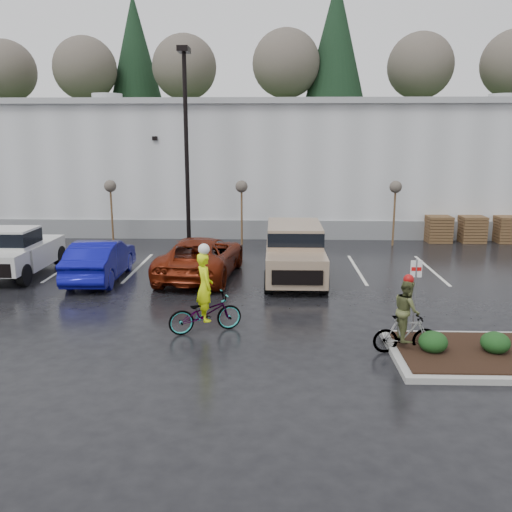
{
  "coord_description": "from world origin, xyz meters",
  "views": [
    {
      "loc": [
        0.08,
        -13.57,
        5.33
      ],
      "look_at": [
        -0.51,
        4.52,
        1.3
      ],
      "focal_mm": 38.0,
      "sensor_mm": 36.0,
      "label": 1
    }
  ],
  "objects_px": {
    "suv_tan": "(295,253)",
    "lamppost": "(186,128)",
    "sapling_mid": "(242,190)",
    "pallet_stack_b": "(472,229)",
    "cyclist_olive": "(406,324)",
    "pallet_stack_a": "(438,229)",
    "pallet_stack_c": "(508,229)",
    "sapling_west": "(110,190)",
    "car_blue": "(100,260)",
    "pickup_white": "(21,249)",
    "sapling_east": "(395,190)",
    "fire_lane_sign": "(415,289)",
    "car_red": "(201,257)",
    "cyclist_hivis": "(205,305)"
  },
  "relations": [
    {
      "from": "sapling_west",
      "to": "pallet_stack_a",
      "type": "height_order",
      "value": "sapling_west"
    },
    {
      "from": "suv_tan",
      "to": "cyclist_olive",
      "type": "xyz_separation_m",
      "value": [
        2.51,
        -6.96,
        -0.27
      ]
    },
    {
      "from": "sapling_west",
      "to": "sapling_mid",
      "type": "height_order",
      "value": "same"
    },
    {
      "from": "pallet_stack_b",
      "to": "pallet_stack_c",
      "type": "xyz_separation_m",
      "value": [
        1.8,
        0.0,
        0.0
      ]
    },
    {
      "from": "pallet_stack_c",
      "to": "cyclist_hivis",
      "type": "height_order",
      "value": "cyclist_hivis"
    },
    {
      "from": "pallet_stack_c",
      "to": "sapling_west",
      "type": "bearing_deg",
      "value": -177.14
    },
    {
      "from": "sapling_mid",
      "to": "pallet_stack_b",
      "type": "bearing_deg",
      "value": 4.89
    },
    {
      "from": "sapling_west",
      "to": "suv_tan",
      "type": "xyz_separation_m",
      "value": [
        8.88,
        -6.73,
        -1.7
      ]
    },
    {
      "from": "cyclist_olive",
      "to": "suv_tan",
      "type": "bearing_deg",
      "value": 15.46
    },
    {
      "from": "pallet_stack_c",
      "to": "car_red",
      "type": "distance_m",
      "value": 16.43
    },
    {
      "from": "car_red",
      "to": "sapling_west",
      "type": "bearing_deg",
      "value": -44.09
    },
    {
      "from": "fire_lane_sign",
      "to": "cyclist_olive",
      "type": "xyz_separation_m",
      "value": [
        -0.41,
        -0.89,
        -0.65
      ]
    },
    {
      "from": "pallet_stack_a",
      "to": "suv_tan",
      "type": "bearing_deg",
      "value": -134.58
    },
    {
      "from": "pallet_stack_b",
      "to": "car_blue",
      "type": "xyz_separation_m",
      "value": [
        -16.64,
        -7.93,
        0.09
      ]
    },
    {
      "from": "lamppost",
      "to": "suv_tan",
      "type": "xyz_separation_m",
      "value": [
        4.88,
        -5.73,
        -4.66
      ]
    },
    {
      "from": "pallet_stack_a",
      "to": "pallet_stack_c",
      "type": "bearing_deg",
      "value": 0.0
    },
    {
      "from": "lamppost",
      "to": "car_red",
      "type": "xyz_separation_m",
      "value": [
        1.31,
        -5.35,
        -4.91
      ]
    },
    {
      "from": "fire_lane_sign",
      "to": "sapling_east",
      "type": "bearing_deg",
      "value": 80.25
    },
    {
      "from": "pallet_stack_a",
      "to": "pallet_stack_b",
      "type": "relative_size",
      "value": 1.0
    },
    {
      "from": "sapling_west",
      "to": "suv_tan",
      "type": "relative_size",
      "value": 0.63
    },
    {
      "from": "pallet_stack_c",
      "to": "lamppost",
      "type": "bearing_deg",
      "value": -172.87
    },
    {
      "from": "lamppost",
      "to": "suv_tan",
      "type": "height_order",
      "value": "lamppost"
    },
    {
      "from": "fire_lane_sign",
      "to": "cyclist_hivis",
      "type": "bearing_deg",
      "value": 175.71
    },
    {
      "from": "car_blue",
      "to": "pickup_white",
      "type": "bearing_deg",
      "value": -15.2
    },
    {
      "from": "sapling_mid",
      "to": "lamppost",
      "type": "bearing_deg",
      "value": -158.2
    },
    {
      "from": "pallet_stack_b",
      "to": "car_blue",
      "type": "distance_m",
      "value": 18.43
    },
    {
      "from": "pickup_white",
      "to": "car_red",
      "type": "height_order",
      "value": "pickup_white"
    },
    {
      "from": "pickup_white",
      "to": "pallet_stack_b",
      "type": "bearing_deg",
      "value": 19.46
    },
    {
      "from": "sapling_west",
      "to": "suv_tan",
      "type": "bearing_deg",
      "value": -37.17
    },
    {
      "from": "lamppost",
      "to": "cyclist_hivis",
      "type": "distance_m",
      "value": 12.59
    },
    {
      "from": "pallet_stack_b",
      "to": "car_blue",
      "type": "relative_size",
      "value": 0.29
    },
    {
      "from": "fire_lane_sign",
      "to": "cyclist_hivis",
      "type": "relative_size",
      "value": 0.88
    },
    {
      "from": "pallet_stack_c",
      "to": "cyclist_olive",
      "type": "bearing_deg",
      "value": -120.37
    },
    {
      "from": "car_red",
      "to": "suv_tan",
      "type": "xyz_separation_m",
      "value": [
        3.57,
        -0.38,
        0.25
      ]
    },
    {
      "from": "sapling_west",
      "to": "sapling_east",
      "type": "height_order",
      "value": "same"
    },
    {
      "from": "pallet_stack_c",
      "to": "cyclist_olive",
      "type": "height_order",
      "value": "cyclist_olive"
    },
    {
      "from": "sapling_west",
      "to": "pallet_stack_c",
      "type": "relative_size",
      "value": 2.37
    },
    {
      "from": "cyclist_olive",
      "to": "cyclist_hivis",
      "type": "bearing_deg",
      "value": 71.41
    },
    {
      "from": "sapling_mid",
      "to": "sapling_east",
      "type": "height_order",
      "value": "same"
    },
    {
      "from": "suv_tan",
      "to": "lamppost",
      "type": "bearing_deg",
      "value": 130.4
    },
    {
      "from": "pallet_stack_b",
      "to": "cyclist_olive",
      "type": "height_order",
      "value": "cyclist_olive"
    },
    {
      "from": "car_red",
      "to": "lamppost",
      "type": "bearing_deg",
      "value": -70.25
    },
    {
      "from": "sapling_mid",
      "to": "suv_tan",
      "type": "height_order",
      "value": "sapling_mid"
    },
    {
      "from": "lamppost",
      "to": "pallet_stack_c",
      "type": "relative_size",
      "value": 6.83
    },
    {
      "from": "pallet_stack_a",
      "to": "pallet_stack_c",
      "type": "height_order",
      "value": "same"
    },
    {
      "from": "sapling_east",
      "to": "pallet_stack_c",
      "type": "relative_size",
      "value": 2.37
    },
    {
      "from": "sapling_mid",
      "to": "fire_lane_sign",
      "type": "relative_size",
      "value": 1.45
    },
    {
      "from": "cyclist_hivis",
      "to": "pickup_white",
      "type": "bearing_deg",
      "value": 29.94
    },
    {
      "from": "sapling_east",
      "to": "fire_lane_sign",
      "type": "bearing_deg",
      "value": -99.75
    },
    {
      "from": "lamppost",
      "to": "cyclist_hivis",
      "type": "bearing_deg",
      "value": -79.0
    }
  ]
}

